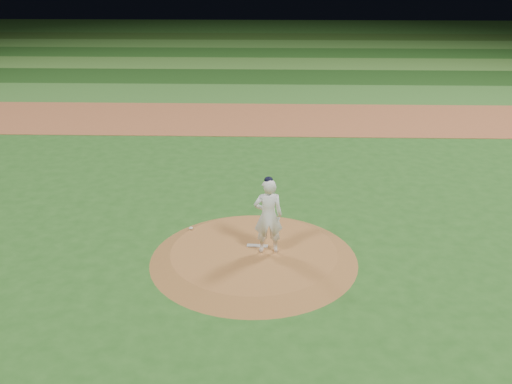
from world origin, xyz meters
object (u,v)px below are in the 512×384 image
object	(u,v)px
pitchers_mound	(254,255)
pitching_rubber	(257,246)
rosin_bag	(191,228)
pitcher_on_mound	(268,216)

from	to	relation	value
pitchers_mound	pitching_rubber	size ratio (longest dim) A/B	9.67
rosin_bag	pitchers_mound	bearing A→B (deg)	-33.72
pitching_rubber	pitchers_mound	bearing A→B (deg)	-104.52
pitchers_mound	pitcher_on_mound	distance (m)	1.22
pitching_rubber	pitcher_on_mound	xyz separation A→B (m)	(0.28, -0.27, 1.02)
pitchers_mound	rosin_bag	size ratio (longest dim) A/B	44.84
pitcher_on_mound	pitchers_mound	bearing A→B (deg)	178.17
rosin_bag	pitching_rubber	bearing A→B (deg)	-26.79
pitching_rubber	pitcher_on_mound	world-z (taller)	pitcher_on_mound
rosin_bag	pitcher_on_mound	xyz separation A→B (m)	(2.21, -1.24, 1.00)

